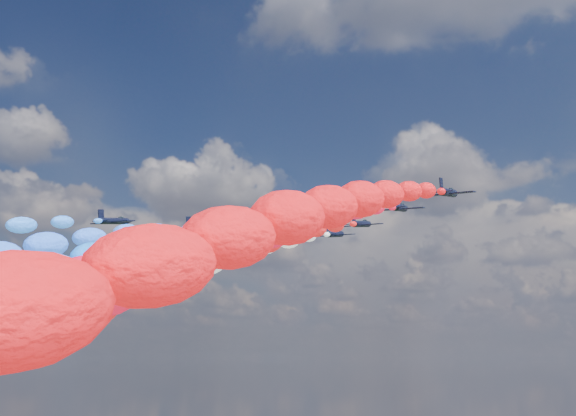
% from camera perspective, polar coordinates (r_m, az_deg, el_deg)
% --- Properties ---
extents(jet_0, '(8.38, 11.46, 4.19)m').
position_cam_1_polar(jet_0, '(143.83, -12.92, -0.96)').
color(jet_0, black).
extents(jet_1, '(8.49, 11.53, 4.19)m').
position_cam_1_polar(jet_1, '(148.16, -6.72, -1.46)').
color(jet_1, black).
extents(jet_2, '(8.61, 11.62, 4.19)m').
position_cam_1_polar(jet_2, '(150.07, -1.86, -1.66)').
color(jet_2, black).
extents(trail_2, '(6.96, 128.72, 42.29)m').
position_cam_1_polar(trail_2, '(93.67, -19.77, -6.58)').
color(trail_2, '#1772FF').
extents(jet_3, '(9.07, 11.95, 4.19)m').
position_cam_1_polar(jet_3, '(143.88, 1.71, -1.24)').
color(jet_3, black).
extents(trail_3, '(6.96, 128.72, 42.29)m').
position_cam_1_polar(trail_3, '(84.96, -15.32, -6.43)').
color(trail_3, white).
extents(jet_4, '(8.38, 11.46, 4.19)m').
position_cam_1_polar(jet_4, '(155.46, 3.55, -1.98)').
color(jet_4, black).
extents(trail_4, '(6.96, 128.72, 42.29)m').
position_cam_1_polar(trail_4, '(94.98, -10.37, -7.11)').
color(trail_4, white).
extents(jet_5, '(8.73, 11.71, 4.19)m').
position_cam_1_polar(jet_5, '(143.99, 5.53, -1.20)').
color(jet_5, black).
extents(trail_5, '(6.96, 128.72, 42.29)m').
position_cam_1_polar(trail_5, '(82.46, -8.93, -6.56)').
color(trail_5, red).
extents(jet_6, '(9.09, 11.96, 4.19)m').
position_cam_1_polar(jet_6, '(129.28, 8.41, 0.01)').
color(jet_6, black).
extents(trail_6, '(6.96, 128.72, 42.29)m').
position_cam_1_polar(trail_6, '(66.29, -6.69, -5.51)').
color(trail_6, red).
extents(jet_7, '(8.72, 11.70, 4.19)m').
position_cam_1_polar(jet_7, '(118.74, 11.93, 1.14)').
color(jet_7, black).
extents(trail_7, '(6.96, 128.72, 42.29)m').
position_cam_1_polar(trail_7, '(53.98, -2.18, -4.28)').
color(trail_7, red).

